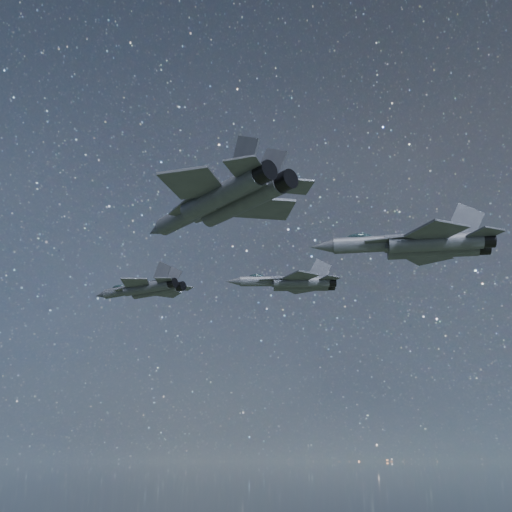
% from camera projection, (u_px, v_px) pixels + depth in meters
% --- Properties ---
extents(jet_lead, '(15.17, 10.68, 3.84)m').
position_uv_depth(jet_lead, '(145.00, 289.00, 78.80)').
color(jet_lead, '#393C47').
extents(jet_left, '(15.39, 10.09, 3.96)m').
position_uv_depth(jet_left, '(292.00, 283.00, 81.55)').
color(jet_left, '#393C47').
extents(jet_right, '(19.86, 13.08, 5.09)m').
position_uv_depth(jet_right, '(221.00, 200.00, 52.12)').
color(jet_right, '#393C47').
extents(jet_slot, '(18.89, 12.72, 4.77)m').
position_uv_depth(jet_slot, '(418.00, 244.00, 60.19)').
color(jet_slot, '#393C47').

